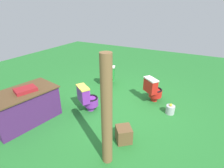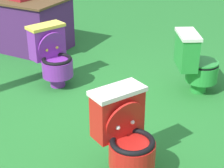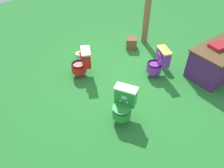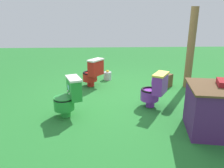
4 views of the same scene
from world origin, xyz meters
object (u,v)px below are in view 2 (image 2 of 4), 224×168
(toilet_red, at_px, (125,134))
(toilet_purple, at_px, (53,55))
(toilet_green, at_px, (195,62))
(vendor_table, at_px, (20,22))

(toilet_red, distance_m, toilet_purple, 1.85)
(toilet_green, relative_size, vendor_table, 0.46)
(toilet_purple, height_order, toilet_green, same)
(toilet_red, xyz_separation_m, toilet_purple, (-1.27, 1.34, 0.00))
(toilet_red, relative_size, toilet_purple, 1.00)
(toilet_green, bearing_deg, toilet_red, -33.02)
(toilet_purple, distance_m, vendor_table, 1.47)
(toilet_purple, bearing_deg, toilet_green, 132.25)
(vendor_table, bearing_deg, toilet_red, -45.91)
(toilet_red, distance_m, toilet_green, 1.68)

